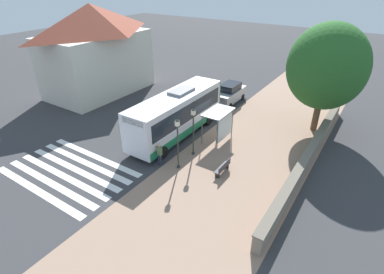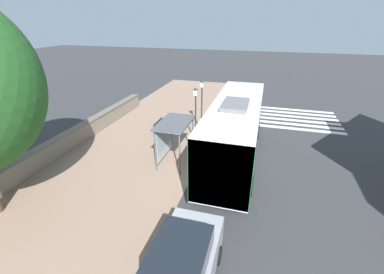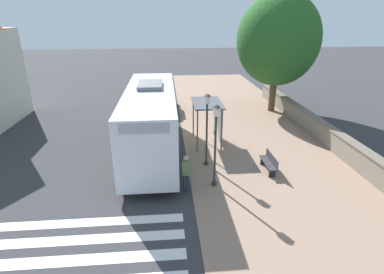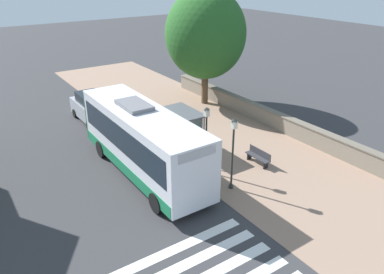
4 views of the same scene
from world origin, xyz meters
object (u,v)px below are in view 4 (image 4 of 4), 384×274
bus_shelter (185,118)px  parked_car_behind_bus (92,108)px  street_lamp_far (206,134)px  shade_tree (206,34)px  pedestrian (216,182)px  bus (143,140)px  street_lamp_near (233,148)px  bench (258,156)px

bus_shelter → parked_car_behind_bus: (2.98, -7.65, -1.11)m
bus_shelter → street_lamp_far: (0.56, 2.97, 0.16)m
shade_tree → parked_car_behind_bus: bearing=-8.8°
pedestrian → bus: bearing=-69.6°
shade_tree → street_lamp_near: bearing=60.0°
street_lamp_near → bus: bearing=-53.2°
pedestrian → street_lamp_far: 3.03m
bench → street_lamp_far: (3.03, -0.93, 1.79)m
bench → shade_tree: shade_tree is taller
shade_tree → bench: bearing=70.6°
bench → shade_tree: 11.91m
pedestrian → parked_car_behind_bus: parked_car_behind_bus is taller
street_lamp_near → shade_tree: shade_tree is taller
bench → parked_car_behind_bus: size_ratio=0.37×
street_lamp_far → parked_car_behind_bus: (2.41, -10.62, -1.27)m
bus_shelter → parked_car_behind_bus: 8.28m
shade_tree → bus_shelter: bearing=46.0°
bus → bus_shelter: bearing=-161.5°
street_lamp_near → parked_car_behind_bus: street_lamp_near is taller
street_lamp_near → bus_shelter: bearing=-95.3°
bus_shelter → pedestrian: 5.83m
street_lamp_near → street_lamp_far: 2.07m
pedestrian → street_lamp_far: bearing=-116.1°
parked_car_behind_bus → street_lamp_far: bearing=102.8°
bench → parked_car_behind_bus: bearing=-64.8°
parked_car_behind_bus → bench: bearing=115.2°
shade_tree → parked_car_behind_bus: (9.02, -1.39, -4.57)m
bus → shade_tree: (-9.43, -7.39, 3.59)m
parked_car_behind_bus → bus_shelter: bearing=111.2°
street_lamp_far → parked_car_behind_bus: street_lamp_far is taller
bench → street_lamp_far: size_ratio=0.44×
street_lamp_near → shade_tree: bearing=-120.0°
bench → shade_tree: size_ratio=0.19×
bus → parked_car_behind_bus: bus is taller
bus → bench: bus is taller
bus → parked_car_behind_bus: bearing=-92.7°
bus_shelter → street_lamp_near: street_lamp_near is taller
bench → street_lamp_near: size_ratio=0.44×
bench → street_lamp_near: bearing=21.2°
bus → bench: 6.64m
bus_shelter → street_lamp_far: size_ratio=0.74×
pedestrian → street_lamp_far: size_ratio=0.46×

